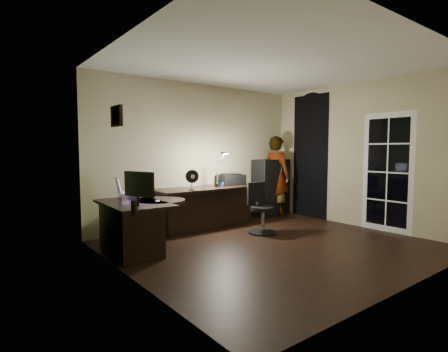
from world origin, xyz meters
TOP-DOWN VIEW (x-y plane):
  - floor at (0.00, 0.00)m, footprint 4.50×4.00m
  - ceiling at (0.00, 0.00)m, footprint 4.50×4.00m
  - wall_back at (0.00, 2.00)m, footprint 4.50×0.01m
  - wall_front at (0.00, -2.00)m, footprint 4.50×0.01m
  - wall_left at (-2.25, 0.00)m, footprint 0.01×4.00m
  - wall_right at (2.25, 0.00)m, footprint 0.01×4.00m
  - green_wall_overlay at (-2.24, 0.00)m, footprint 0.00×4.00m
  - arched_doorway at (2.24, 1.15)m, footprint 0.01×0.90m
  - french_door at (2.24, -0.55)m, footprint 0.02×0.92m
  - framed_picture at (-2.22, 0.45)m, footprint 0.04×0.30m
  - desk_left at (-1.83, 0.92)m, footprint 0.81×1.27m
  - desk_right at (-0.12, 1.60)m, footprint 2.02×0.72m
  - cabinet at (1.70, 1.78)m, footprint 0.84×0.46m
  - laptop_stand at (-1.78, 1.22)m, footprint 0.28×0.24m
  - laptop at (-1.78, 1.22)m, footprint 0.40×0.38m
  - monitor at (-1.92, 0.56)m, footprint 0.27×0.51m
  - mouse at (-1.53, 0.79)m, footprint 0.07×0.10m
  - phone at (-1.43, 1.22)m, footprint 0.09×0.13m
  - pen at (-1.74, 0.43)m, footprint 0.03×0.15m
  - speaker at (-2.19, 0.04)m, footprint 0.07×0.07m
  - notepad at (-1.90, 0.70)m, footprint 0.17×0.21m
  - desk_fan at (-0.59, 1.38)m, footprint 0.25×0.17m
  - headphones at (0.29, 1.59)m, footprint 0.18×0.09m
  - printer at (0.52, 1.71)m, footprint 0.53×0.43m
  - desk_lamp at (0.07, 1.55)m, footprint 0.23×0.34m
  - office_chair at (0.40, 0.67)m, footprint 0.55×0.55m
  - person at (1.81, 1.72)m, footprint 0.51×0.68m

SIDE VIEW (x-z plane):
  - floor at x=0.00m, z-range -0.01..0.00m
  - desk_left at x=-1.83m, z-range 0.00..0.72m
  - desk_right at x=-0.12m, z-range 0.00..0.76m
  - office_chair at x=0.40m, z-range 0.00..0.88m
  - cabinet at x=1.70m, z-range 0.00..1.23m
  - phone at x=-1.43m, z-range 0.71..0.71m
  - notepad at x=-1.90m, z-range 0.71..0.72m
  - pen at x=-1.74m, z-range 0.71..0.72m
  - mouse at x=-1.53m, z-range 0.71..0.74m
  - laptop_stand at x=-1.78m, z-range 0.71..0.81m
  - speaker at x=-2.19m, z-range 0.71..0.88m
  - headphones at x=0.29m, z-range 0.76..0.84m
  - printer at x=0.52m, z-range 0.76..0.98m
  - person at x=1.81m, z-range 0.00..1.74m
  - monitor at x=-1.92m, z-range 0.71..1.04m
  - desk_fan at x=-0.59m, z-range 0.76..1.11m
  - laptop at x=-1.78m, z-range 0.82..1.05m
  - french_door at x=2.24m, z-range 0.00..2.10m
  - desk_lamp at x=0.07m, z-range 0.76..1.45m
  - arched_doorway at x=2.24m, z-range 0.00..2.60m
  - wall_back at x=0.00m, z-range 0.00..2.70m
  - wall_front at x=0.00m, z-range 0.00..2.70m
  - wall_left at x=-2.25m, z-range 0.00..2.70m
  - wall_right at x=2.25m, z-range 0.00..2.70m
  - green_wall_overlay at x=-2.24m, z-range 0.00..2.70m
  - framed_picture at x=-2.22m, z-range 1.73..1.98m
  - ceiling at x=0.00m, z-range 2.70..2.71m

